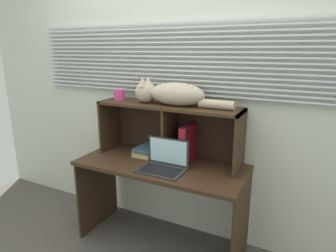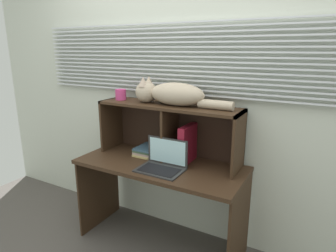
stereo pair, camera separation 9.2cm
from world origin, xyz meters
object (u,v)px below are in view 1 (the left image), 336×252
book_stack (147,151)px  small_basket (119,95)px  cat (170,94)px  laptop (164,163)px  binder_upright (188,144)px

book_stack → small_basket: small_basket is taller
cat → small_basket: 0.48m
cat → laptop: bearing=-76.3°
binder_upright → small_basket: 0.72m
book_stack → cat: bearing=0.1°
laptop → binder_upright: 0.26m
binder_upright → book_stack: size_ratio=1.30×
cat → book_stack: bearing=-179.9°
small_basket → book_stack: bearing=-0.1°
laptop → small_basket: small_basket is taller
binder_upright → small_basket: size_ratio=3.30×
cat → laptop: (0.05, -0.21, -0.49)m
small_basket → laptop: bearing=-21.6°
laptop → small_basket: bearing=158.4°
cat → laptop: size_ratio=2.39×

